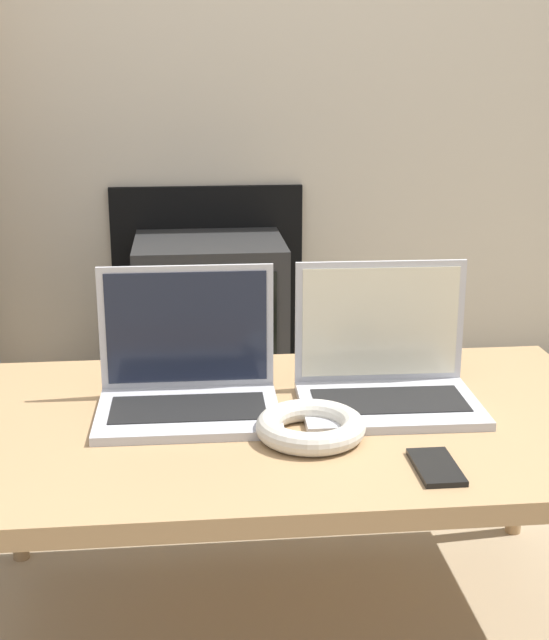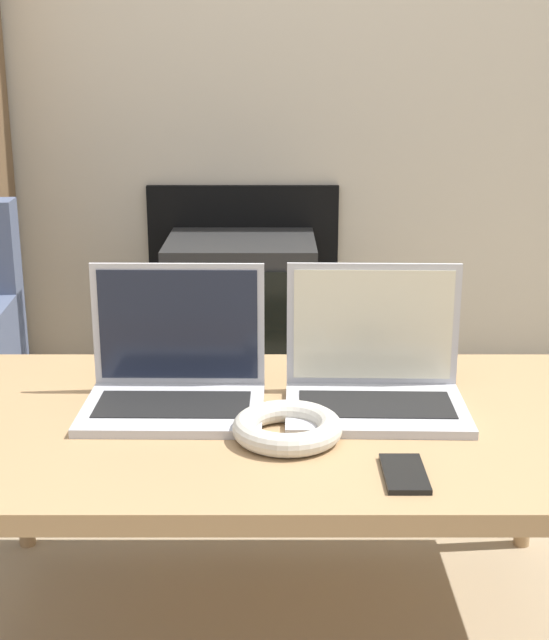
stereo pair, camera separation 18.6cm
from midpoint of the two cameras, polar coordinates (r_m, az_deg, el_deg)
The scene contains 6 objects.
table at distance 1.63m, azimuth 3.28°, elevation -7.37°, with size 1.21×0.71×0.44m.
laptop_left at distance 1.66m, azimuth -3.19°, elevation -3.59°, with size 0.33×0.24×0.25m.
laptop_right at distance 1.68m, azimuth 9.59°, elevation -3.56°, with size 0.33×0.24×0.25m.
headphones at distance 1.52m, azimuth 4.32°, elevation -6.95°, with size 0.19×0.19×0.04m.
phone at distance 1.43m, azimuth 12.05°, elevation -9.69°, with size 0.07×0.13×0.01m.
tv at distance 2.89m, azimuth -0.23°, elevation 0.16°, with size 0.47×0.42×0.51m.
Camera 2 is at (0.00, -1.30, 1.07)m, focal length 50.00 mm.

